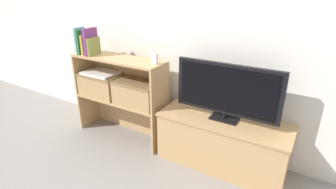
% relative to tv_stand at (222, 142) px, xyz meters
% --- Properties ---
extents(ground_plane, '(16.00, 16.00, 0.00)m').
position_rel_tv_stand_xyz_m(ground_plane, '(-0.50, -0.20, -0.22)').
color(ground_plane, gray).
extents(wall_back, '(10.00, 0.05, 2.40)m').
position_rel_tv_stand_xyz_m(wall_back, '(-0.50, 0.24, 0.98)').
color(wall_back, silver).
rests_on(wall_back, ground_plane).
extents(tv_stand, '(1.07, 0.42, 0.44)m').
position_rel_tv_stand_xyz_m(tv_stand, '(0.00, 0.00, 0.00)').
color(tv_stand, tan).
rests_on(tv_stand, ground_plane).
extents(tv, '(0.84, 0.14, 0.47)m').
position_rel_tv_stand_xyz_m(tv, '(0.00, -0.00, 0.47)').
color(tv, black).
rests_on(tv, tv_stand).
extents(bookshelf_lower_tier, '(0.96, 0.29, 0.41)m').
position_rel_tv_stand_xyz_m(bookshelf_lower_tier, '(-1.06, 0.00, 0.04)').
color(bookshelf_lower_tier, tan).
rests_on(bookshelf_lower_tier, ground_plane).
extents(bookshelf_upper_tier, '(0.96, 0.29, 0.42)m').
position_rel_tv_stand_xyz_m(bookshelf_upper_tier, '(-1.06, 0.00, 0.45)').
color(bookshelf_upper_tier, tan).
rests_on(bookshelf_upper_tier, bookshelf_lower_tier).
extents(book_skyblue, '(0.03, 0.12, 0.25)m').
position_rel_tv_stand_xyz_m(book_skyblue, '(-1.49, -0.10, 0.73)').
color(book_skyblue, '#709ECC').
rests_on(book_skyblue, bookshelf_upper_tier).
extents(book_forest, '(0.04, 0.15, 0.24)m').
position_rel_tv_stand_xyz_m(book_forest, '(-1.45, -0.10, 0.72)').
color(book_forest, '#286638').
rests_on(book_forest, bookshelf_upper_tier).
extents(book_mustard, '(0.03, 0.13, 0.19)m').
position_rel_tv_stand_xyz_m(book_mustard, '(-1.42, -0.10, 0.70)').
color(book_mustard, gold).
rests_on(book_mustard, bookshelf_upper_tier).
extents(book_charcoal, '(0.03, 0.13, 0.25)m').
position_rel_tv_stand_xyz_m(book_charcoal, '(-1.38, -0.10, 0.73)').
color(book_charcoal, '#232328').
rests_on(book_charcoal, bookshelf_upper_tier).
extents(book_plum, '(0.04, 0.16, 0.26)m').
position_rel_tv_stand_xyz_m(book_plum, '(-1.35, -0.10, 0.73)').
color(book_plum, '#6B2D66').
rests_on(book_plum, bookshelf_upper_tier).
extents(book_olive, '(0.03, 0.15, 0.17)m').
position_rel_tv_stand_xyz_m(book_olive, '(-1.31, -0.10, 0.69)').
color(book_olive, olive).
rests_on(book_olive, bookshelf_upper_tier).
extents(baby_monitor, '(0.05, 0.03, 0.12)m').
position_rel_tv_stand_xyz_m(baby_monitor, '(-0.64, -0.05, 0.65)').
color(baby_monitor, white).
rests_on(baby_monitor, bookshelf_upper_tier).
extents(storage_basket_left, '(0.44, 0.26, 0.23)m').
position_rel_tv_stand_xyz_m(storage_basket_left, '(-1.29, -0.07, 0.31)').
color(storage_basket_left, tan).
rests_on(storage_basket_left, bookshelf_lower_tier).
extents(storage_basket_right, '(0.44, 0.26, 0.23)m').
position_rel_tv_stand_xyz_m(storage_basket_right, '(-0.83, -0.07, 0.31)').
color(storage_basket_right, tan).
rests_on(storage_basket_right, bookshelf_lower_tier).
extents(laptop, '(0.35, 0.24, 0.02)m').
position_rel_tv_stand_xyz_m(laptop, '(-1.29, -0.07, 0.42)').
color(laptop, white).
rests_on(laptop, storage_basket_left).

